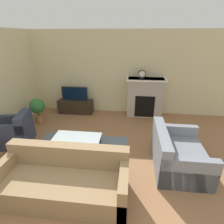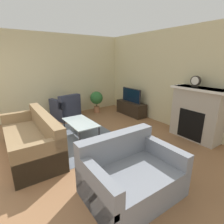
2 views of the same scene
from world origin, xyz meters
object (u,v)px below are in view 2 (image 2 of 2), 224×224
(potted_plant, at_px, (96,99))
(mantel_clock, at_px, (196,81))
(tv, at_px, (131,95))
(coffee_table, at_px, (80,123))
(couch_sectional, at_px, (33,140))
(armchair_by_window, at_px, (66,110))
(couch_loveseat, at_px, (130,175))

(potted_plant, xyz_separation_m, mantel_clock, (3.13, 0.93, 0.89))
(tv, distance_m, coffee_table, 2.40)
(tv, xyz_separation_m, couch_sectional, (0.87, -3.39, -0.41))
(potted_plant, height_order, mantel_clock, mantel_clock)
(armchair_by_window, distance_m, coffee_table, 1.65)
(tv, xyz_separation_m, mantel_clock, (2.22, 0.06, 0.70))
(tv, distance_m, potted_plant, 1.27)
(mantel_clock, bearing_deg, couch_sectional, -111.27)
(couch_loveseat, height_order, coffee_table, couch_loveseat)
(couch_sectional, height_order, potted_plant, couch_sectional)
(couch_loveseat, distance_m, armchair_by_window, 3.81)
(tv, relative_size, potted_plant, 1.14)
(couch_loveseat, relative_size, armchair_by_window, 1.44)
(couch_sectional, bearing_deg, armchair_by_window, 142.47)
(armchair_by_window, relative_size, mantel_clock, 3.53)
(armchair_by_window, xyz_separation_m, potted_plant, (-0.01, 1.17, 0.21))
(couch_sectional, relative_size, armchair_by_window, 2.30)
(tv, height_order, mantel_clock, mantel_clock)
(coffee_table, bearing_deg, couch_loveseat, -5.29)
(couch_loveseat, relative_size, coffee_table, 1.23)
(couch_loveseat, distance_m, coffee_table, 2.16)
(couch_sectional, xyz_separation_m, potted_plant, (-1.78, 2.53, 0.22))
(couch_loveseat, relative_size, potted_plant, 1.69)
(tv, height_order, couch_loveseat, tv)
(couch_loveseat, bearing_deg, armchair_by_window, 83.62)
(mantel_clock, bearing_deg, potted_plant, -163.49)
(couch_sectional, relative_size, potted_plant, 2.71)
(tv, distance_m, couch_sectional, 3.53)
(tv, distance_m, mantel_clock, 2.33)
(couch_sectional, distance_m, potted_plant, 3.10)
(potted_plant, bearing_deg, coffee_table, -40.11)
(potted_plant, relative_size, mantel_clock, 3.00)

